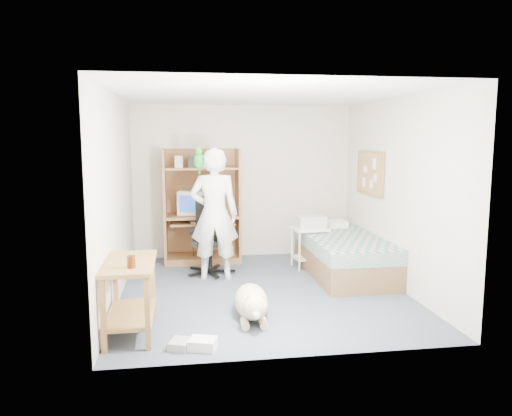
{
  "coord_description": "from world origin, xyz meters",
  "views": [
    {
      "loc": [
        -1.01,
        -6.19,
        1.98
      ],
      "look_at": [
        -0.04,
        0.29,
        1.05
      ],
      "focal_mm": 35.0,
      "sensor_mm": 36.0,
      "label": 1
    }
  ],
  "objects_px": {
    "computer_hutch": "(202,210)",
    "bed": "(344,255)",
    "person": "(214,214)",
    "dog": "(252,302)",
    "office_chair": "(210,247)",
    "printer_cart": "(310,241)",
    "side_desk": "(130,286)"
  },
  "relations": [
    {
      "from": "computer_hutch",
      "to": "bed",
      "type": "relative_size",
      "value": 0.89
    },
    {
      "from": "computer_hutch",
      "to": "bed",
      "type": "xyz_separation_m",
      "value": [
        2.0,
        -1.12,
        -0.53
      ]
    },
    {
      "from": "person",
      "to": "dog",
      "type": "xyz_separation_m",
      "value": [
        0.3,
        -1.64,
        -0.73
      ]
    },
    {
      "from": "office_chair",
      "to": "printer_cart",
      "type": "xyz_separation_m",
      "value": [
        1.53,
        0.1,
        0.02
      ]
    },
    {
      "from": "computer_hutch",
      "to": "person",
      "type": "distance_m",
      "value": 1.08
    },
    {
      "from": "bed",
      "to": "side_desk",
      "type": "height_order",
      "value": "side_desk"
    },
    {
      "from": "computer_hutch",
      "to": "dog",
      "type": "bearing_deg",
      "value": -81.12
    },
    {
      "from": "office_chair",
      "to": "computer_hutch",
      "type": "bearing_deg",
      "value": 101.77
    },
    {
      "from": "computer_hutch",
      "to": "office_chair",
      "type": "bearing_deg",
      "value": -83.71
    },
    {
      "from": "side_desk",
      "to": "person",
      "type": "relative_size",
      "value": 0.54
    },
    {
      "from": "side_desk",
      "to": "printer_cart",
      "type": "xyz_separation_m",
      "value": [
        2.46,
        2.28,
        -0.08
      ]
    },
    {
      "from": "computer_hutch",
      "to": "bed",
      "type": "height_order",
      "value": "computer_hutch"
    },
    {
      "from": "person",
      "to": "dog",
      "type": "height_order",
      "value": "person"
    },
    {
      "from": "side_desk",
      "to": "office_chair",
      "type": "height_order",
      "value": "office_chair"
    },
    {
      "from": "computer_hutch",
      "to": "bed",
      "type": "bearing_deg",
      "value": -29.29
    },
    {
      "from": "side_desk",
      "to": "printer_cart",
      "type": "bearing_deg",
      "value": 42.8
    },
    {
      "from": "computer_hutch",
      "to": "office_chair",
      "type": "height_order",
      "value": "computer_hutch"
    },
    {
      "from": "bed",
      "to": "printer_cart",
      "type": "distance_m",
      "value": 0.62
    },
    {
      "from": "office_chair",
      "to": "dog",
      "type": "distance_m",
      "value": 1.99
    },
    {
      "from": "office_chair",
      "to": "person",
      "type": "distance_m",
      "value": 0.61
    },
    {
      "from": "computer_hutch",
      "to": "bed",
      "type": "distance_m",
      "value": 2.35
    },
    {
      "from": "office_chair",
      "to": "dog",
      "type": "bearing_deg",
      "value": -74.65
    },
    {
      "from": "office_chair",
      "to": "person",
      "type": "relative_size",
      "value": 0.6
    },
    {
      "from": "computer_hutch",
      "to": "person",
      "type": "relative_size",
      "value": 0.98
    },
    {
      "from": "person",
      "to": "dog",
      "type": "distance_m",
      "value": 1.82
    },
    {
      "from": "bed",
      "to": "person",
      "type": "relative_size",
      "value": 1.1
    },
    {
      "from": "computer_hutch",
      "to": "printer_cart",
      "type": "distance_m",
      "value": 1.79
    },
    {
      "from": "bed",
      "to": "side_desk",
      "type": "xyz_separation_m",
      "value": [
        -2.85,
        -1.82,
        0.21
      ]
    },
    {
      "from": "side_desk",
      "to": "bed",
      "type": "bearing_deg",
      "value": 32.5
    },
    {
      "from": "person",
      "to": "printer_cart",
      "type": "distance_m",
      "value": 1.62
    },
    {
      "from": "computer_hutch",
      "to": "printer_cart",
      "type": "xyz_separation_m",
      "value": [
        1.61,
        -0.66,
        -0.41
      ]
    },
    {
      "from": "printer_cart",
      "to": "side_desk",
      "type": "bearing_deg",
      "value": -143.21
    }
  ]
}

